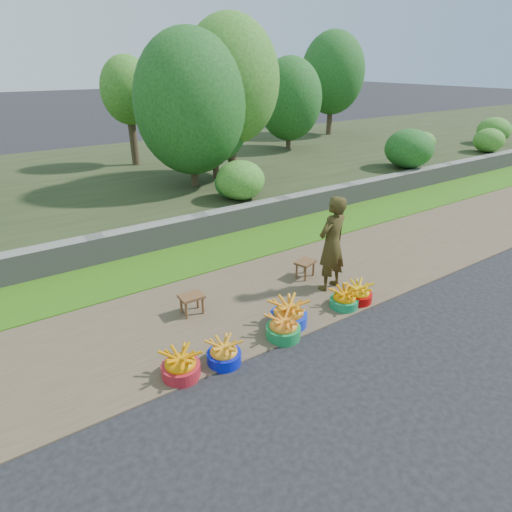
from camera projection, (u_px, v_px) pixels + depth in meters
ground_plane at (329, 326)px, 6.32m from camera, size 120.00×120.00×0.00m
dirt_shoulder at (278, 291)px, 7.26m from camera, size 80.00×2.50×0.02m
grass_verge at (220, 251)px, 8.76m from camera, size 80.00×1.50×0.04m
retaining_wall at (200, 227)px, 9.30m from camera, size 80.00×0.35×0.55m
earth_bank at (127, 180)px, 13.00m from camera, size 80.00×10.00×0.50m
vegetation at (91, 98)px, 10.31m from camera, size 28.62×8.41×4.77m
basin_a at (181, 366)px, 5.25m from camera, size 0.48×0.48×0.36m
basin_b at (224, 353)px, 5.49m from camera, size 0.45×0.45×0.33m
basin_c at (283, 327)px, 5.99m from camera, size 0.49×0.49×0.37m
basin_d at (289, 314)px, 6.26m from camera, size 0.55×0.55×0.41m
basin_e at (344, 299)px, 6.73m from camera, size 0.45×0.45×0.33m
basin_f at (358, 294)px, 6.89m from camera, size 0.45×0.45×0.34m
stool_left at (192, 299)px, 6.50m from camera, size 0.37×0.29×0.32m
stool_right at (305, 264)px, 7.61m from camera, size 0.41×0.36×0.31m
vendor_woman at (332, 244)px, 7.01m from camera, size 0.64×0.47×1.62m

